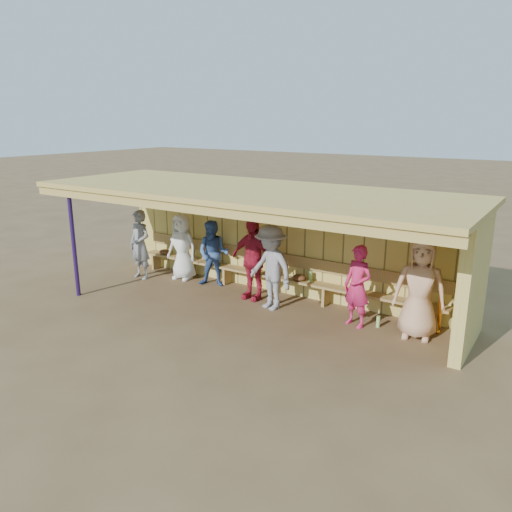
{
  "coord_description": "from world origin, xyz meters",
  "views": [
    {
      "loc": [
        5.49,
        -8.03,
        3.81
      ],
      "look_at": [
        0.0,
        0.35,
        1.05
      ],
      "focal_mm": 35.0,
      "sensor_mm": 36.0,
      "label": 1
    }
  ],
  "objects_px": {
    "player_a": "(140,245)",
    "player_d": "(252,259)",
    "player_e": "(271,268)",
    "bench": "(275,271)",
    "player_h": "(420,288)",
    "player_b": "(182,247)",
    "player_c": "(213,254)",
    "player_g": "(357,286)"
  },
  "relations": [
    {
      "from": "player_c",
      "to": "player_h",
      "type": "distance_m",
      "value": 4.85
    },
    {
      "from": "player_g",
      "to": "bench",
      "type": "xyz_separation_m",
      "value": [
        -2.24,
        0.71,
        -0.26
      ]
    },
    {
      "from": "player_c",
      "to": "bench",
      "type": "distance_m",
      "value": 1.54
    },
    {
      "from": "player_e",
      "to": "player_h",
      "type": "height_order",
      "value": "player_h"
    },
    {
      "from": "player_e",
      "to": "bench",
      "type": "xyz_separation_m",
      "value": [
        -0.41,
        0.84,
        -0.35
      ]
    },
    {
      "from": "player_c",
      "to": "player_h",
      "type": "xyz_separation_m",
      "value": [
        4.83,
        -0.29,
        0.14
      ]
    },
    {
      "from": "player_a",
      "to": "player_d",
      "type": "relative_size",
      "value": 0.95
    },
    {
      "from": "player_d",
      "to": "player_h",
      "type": "distance_m",
      "value": 3.59
    },
    {
      "from": "player_b",
      "to": "player_h",
      "type": "relative_size",
      "value": 0.88
    },
    {
      "from": "player_h",
      "to": "bench",
      "type": "bearing_deg",
      "value": 158.2
    },
    {
      "from": "player_h",
      "to": "player_b",
      "type": "bearing_deg",
      "value": 165.43
    },
    {
      "from": "player_g",
      "to": "bench",
      "type": "relative_size",
      "value": 0.21
    },
    {
      "from": "player_b",
      "to": "bench",
      "type": "height_order",
      "value": "player_b"
    },
    {
      "from": "player_b",
      "to": "player_c",
      "type": "xyz_separation_m",
      "value": [
        0.96,
        -0.01,
        -0.03
      ]
    },
    {
      "from": "player_d",
      "to": "bench",
      "type": "distance_m",
      "value": 0.7
    },
    {
      "from": "player_b",
      "to": "player_c",
      "type": "distance_m",
      "value": 0.96
    },
    {
      "from": "player_b",
      "to": "player_c",
      "type": "relative_size",
      "value": 1.04
    },
    {
      "from": "player_e",
      "to": "player_h",
      "type": "relative_size",
      "value": 0.96
    },
    {
      "from": "player_g",
      "to": "bench",
      "type": "height_order",
      "value": "player_g"
    },
    {
      "from": "player_a",
      "to": "player_h",
      "type": "xyz_separation_m",
      "value": [
        6.7,
        0.23,
        0.07
      ]
    },
    {
      "from": "player_c",
      "to": "player_d",
      "type": "xyz_separation_m",
      "value": [
        1.25,
        -0.23,
        0.11
      ]
    },
    {
      "from": "player_g",
      "to": "player_b",
      "type": "bearing_deg",
      "value": -168.27
    },
    {
      "from": "player_c",
      "to": "player_d",
      "type": "relative_size",
      "value": 0.87
    },
    {
      "from": "player_h",
      "to": "player_e",
      "type": "bearing_deg",
      "value": 173.0
    },
    {
      "from": "player_b",
      "to": "player_c",
      "type": "height_order",
      "value": "player_b"
    },
    {
      "from": "bench",
      "to": "player_h",
      "type": "bearing_deg",
      "value": -10.13
    },
    {
      "from": "player_b",
      "to": "player_h",
      "type": "height_order",
      "value": "player_h"
    },
    {
      "from": "player_e",
      "to": "bench",
      "type": "height_order",
      "value": "player_e"
    },
    {
      "from": "player_h",
      "to": "bench",
      "type": "relative_size",
      "value": 0.24
    },
    {
      "from": "player_a",
      "to": "player_g",
      "type": "bearing_deg",
      "value": 3.35
    },
    {
      "from": "player_e",
      "to": "player_h",
      "type": "xyz_separation_m",
      "value": [
        2.94,
        0.24,
        0.04
      ]
    },
    {
      "from": "player_e",
      "to": "player_a",
      "type": "bearing_deg",
      "value": -163.56
    },
    {
      "from": "player_a",
      "to": "bench",
      "type": "height_order",
      "value": "player_a"
    },
    {
      "from": "player_c",
      "to": "player_d",
      "type": "bearing_deg",
      "value": -31.47
    },
    {
      "from": "player_b",
      "to": "player_d",
      "type": "distance_m",
      "value": 2.22
    },
    {
      "from": "player_a",
      "to": "player_b",
      "type": "xyz_separation_m",
      "value": [
        0.9,
        0.52,
        -0.04
      ]
    },
    {
      "from": "player_c",
      "to": "player_a",
      "type": "bearing_deg",
      "value": 174.51
    },
    {
      "from": "player_e",
      "to": "player_b",
      "type": "bearing_deg",
      "value": -173.92
    },
    {
      "from": "player_a",
      "to": "player_b",
      "type": "distance_m",
      "value": 1.04
    },
    {
      "from": "player_c",
      "to": "player_d",
      "type": "distance_m",
      "value": 1.27
    },
    {
      "from": "player_e",
      "to": "player_d",
      "type": "bearing_deg",
      "value": 172.18
    },
    {
      "from": "player_g",
      "to": "player_h",
      "type": "bearing_deg",
      "value": 22.65
    }
  ]
}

